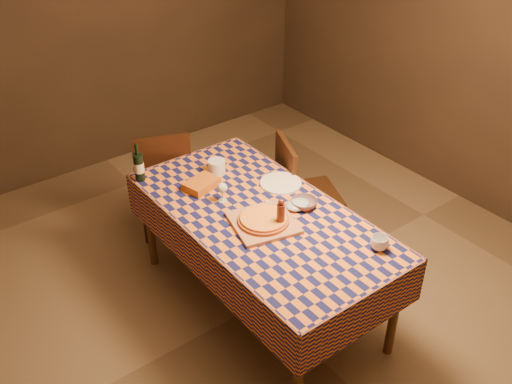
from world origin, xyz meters
TOP-DOWN VIEW (x-y plane):
  - room at (0.00, 0.00)m, footprint 5.00×5.10m
  - dining_table at (0.00, 0.00)m, footprint 0.94×1.84m
  - cutting_board at (-0.06, -0.10)m, footprint 0.45×0.45m
  - pizza at (-0.06, -0.10)m, footprint 0.39×0.39m
  - pepper_mill at (-0.00, -0.19)m, footprint 0.06×0.06m
  - bowl at (0.26, -0.11)m, footprint 0.18×0.18m
  - wine_glass at (-0.12, 0.25)m, footprint 0.07×0.07m
  - wine_bottle at (-0.42, 0.81)m, footprint 0.08×0.08m
  - deli_tub at (0.05, 0.56)m, footprint 0.12×0.12m
  - takeout_container at (-0.14, 0.47)m, footprint 0.26×0.21m
  - white_plate at (0.31, 0.18)m, footprint 0.30×0.30m
  - tumbler at (0.32, -0.69)m, footprint 0.12×0.12m
  - flour_patch at (0.05, -0.03)m, footprint 0.28×0.25m
  - flour_bag at (0.22, -0.09)m, footprint 0.17×0.13m
  - chair_far at (-0.10, 1.11)m, footprint 0.55×0.55m
  - chair_right at (0.63, 0.35)m, footprint 0.56×0.55m

SIDE VIEW (x-z plane):
  - chair_far at x=-0.10m, z-range 0.06..0.99m
  - chair_right at x=0.63m, z-range 0.06..0.99m
  - dining_table at x=0.00m, z-range 0.31..1.08m
  - flour_patch at x=0.05m, z-range 0.77..0.77m
  - white_plate at x=0.31m, z-range 0.77..0.79m
  - cutting_board at x=-0.06m, z-range 0.77..0.79m
  - flour_bag at x=0.22m, z-range 0.77..0.82m
  - bowl at x=0.26m, z-range 0.77..0.82m
  - takeout_container at x=-0.14m, z-range 0.77..0.83m
  - pizza at x=-0.06m, z-range 0.79..0.82m
  - tumbler at x=0.32m, z-range 0.77..0.85m
  - deli_tub at x=0.05m, z-range 0.77..0.87m
  - pepper_mill at x=0.00m, z-range 0.76..0.97m
  - wine_glass at x=-0.12m, z-range 0.80..0.93m
  - wine_bottle at x=-0.42m, z-range 0.74..1.01m
  - room at x=0.00m, z-range 0.00..2.70m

